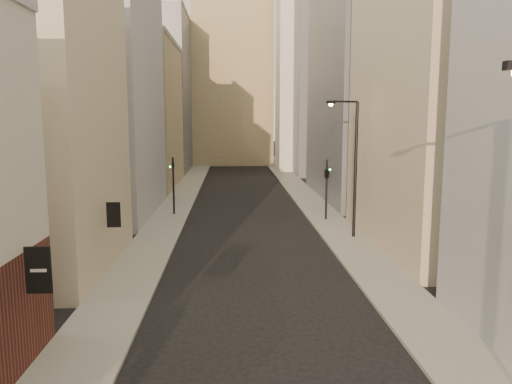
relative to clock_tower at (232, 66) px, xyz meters
name	(u,v)px	position (x,y,z in m)	size (l,w,h in m)	color
sidewalk_left	(186,191)	(-5.50, -37.00, -17.56)	(3.00, 140.00, 0.15)	gray
sidewalk_right	(299,190)	(7.50, -37.00, -17.56)	(3.00, 140.00, 0.15)	gray
left_bldg_beige	(29,124)	(-11.00, -66.00, -9.63)	(8.00, 12.00, 16.00)	#B8A98D
left_bldg_grey	(104,98)	(-11.00, -50.00, -7.63)	(8.00, 16.00, 20.00)	#99999E
left_bldg_tan	(142,116)	(-11.00, -32.00, -9.13)	(8.00, 18.00, 17.00)	#8C7A57
left_bldg_wingrid	(164,94)	(-11.00, -12.00, -5.63)	(8.00, 20.00, 24.00)	gray
right_bldg_beige	(442,91)	(13.00, -62.00, -7.63)	(8.00, 16.00, 20.00)	#B8A98D
right_bldg_wingrid	(362,71)	(13.00, -42.00, -4.63)	(8.00, 20.00, 26.00)	gray
highrise	(356,4)	(19.00, -14.00, 8.02)	(21.00, 23.00, 51.20)	gray
clock_tower	(232,66)	(0.00, 0.00, 0.00)	(14.00, 14.00, 44.90)	#8C7A57
white_tower	(303,51)	(11.00, -14.00, 0.97)	(8.00, 8.00, 41.50)	silver
streetlamp_mid	(353,161)	(7.93, -60.00, -12.25)	(2.35, 1.08, 9.43)	black
traffic_light_left	(173,173)	(-5.23, -50.95, -13.97)	(0.63, 0.59, 5.00)	black
traffic_light_right	(327,173)	(7.36, -53.90, -13.71)	(0.73, 0.73, 5.00)	black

